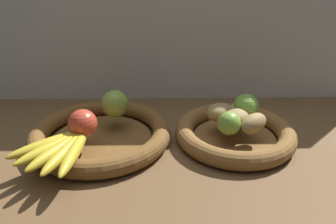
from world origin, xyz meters
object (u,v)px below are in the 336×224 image
object	(u,v)px
potato_oblong	(220,112)
chili_pepper	(241,125)
banana_bunch_front	(60,148)
lime_near	(229,123)
fruit_bowl_left	(101,135)
potato_large	(237,118)
apple_red_front	(83,123)
potato_back	(241,110)
fruit_bowl_right	(235,134)
lime_far	(246,107)
apple_green_back	(115,104)
potato_small	(254,123)

from	to	relation	value
potato_oblong	chili_pepper	size ratio (longest dim) A/B	0.67
banana_bunch_front	lime_near	world-z (taller)	lime_near
fruit_bowl_left	potato_large	world-z (taller)	potato_large
lime_near	chili_pepper	xyz separation A→B (cm)	(3.53, 2.43, -1.90)
apple_red_front	chili_pepper	xyz separation A→B (cm)	(38.59, 3.10, -2.48)
lime_near	potato_back	bearing A→B (deg)	61.02
fruit_bowl_right	banana_bunch_front	size ratio (longest dim) A/B	1.59
fruit_bowl_left	banana_bunch_front	distance (cm)	14.44
lime_far	banana_bunch_front	bearing A→B (deg)	-159.57
potato_back	chili_pepper	xyz separation A→B (cm)	(-1.41, -6.50, -1.22)
apple_green_back	potato_small	distance (cm)	36.36
fruit_bowl_left	potato_back	world-z (taller)	potato_back
banana_bunch_front	potato_oblong	world-z (taller)	potato_oblong
potato_oblong	chili_pepper	world-z (taller)	potato_oblong
apple_green_back	chili_pepper	distance (cm)	33.41
potato_small	potato_large	world-z (taller)	potato_small
apple_red_front	apple_green_back	world-z (taller)	apple_green_back
fruit_bowl_left	potato_oblong	world-z (taller)	potato_oblong
fruit_bowl_left	fruit_bowl_right	xyz separation A→B (cm)	(34.99, -0.00, 0.01)
chili_pepper	banana_bunch_front	bearing A→B (deg)	-160.87
potato_back	lime_near	bearing A→B (deg)	-118.98
banana_bunch_front	potato_large	distance (cm)	43.12
potato_oblong	banana_bunch_front	bearing A→B (deg)	-157.58
fruit_bowl_right	potato_oblong	xyz separation A→B (cm)	(-3.88, 3.02, 4.85)
fruit_bowl_left	potato_large	size ratio (longest dim) A/B	4.84
potato_oblong	fruit_bowl_left	bearing A→B (deg)	-174.45
potato_large	lime_near	bearing A→B (deg)	-123.69
potato_small	potato_large	xyz separation A→B (cm)	(-3.45, 3.45, -0.28)
potato_small	potato_large	size ratio (longest dim) A/B	1.10
fruit_bowl_left	apple_red_front	distance (cm)	8.18
potato_back	lime_near	distance (cm)	10.23
potato_large	potato_back	bearing A→B (deg)	65.56
fruit_bowl_right	apple_red_front	bearing A→B (deg)	-172.69
fruit_bowl_left	banana_bunch_front	size ratio (longest dim) A/B	1.86
potato_small	fruit_bowl_right	bearing A→B (deg)	135.00
fruit_bowl_left	chili_pepper	world-z (taller)	chili_pepper
fruit_bowl_left	chili_pepper	distance (cm)	35.94
apple_green_back	chili_pepper	world-z (taller)	apple_green_back
lime_far	fruit_bowl_right	bearing A→B (deg)	-127.87
fruit_bowl_right	lime_near	bearing A→B (deg)	-123.69
fruit_bowl_left	fruit_bowl_right	bearing A→B (deg)	-0.00
fruit_bowl_left	lime_near	world-z (taller)	lime_near
potato_back	potato_large	size ratio (longest dim) A/B	0.86
fruit_bowl_left	potato_large	xyz separation A→B (cm)	(34.99, 0.00, 4.64)
apple_green_back	potato_large	xyz separation A→B (cm)	(31.64, -5.98, -1.53)
potato_small	chili_pepper	bearing A→B (deg)	147.93
fruit_bowl_left	potato_small	bearing A→B (deg)	-5.13
fruit_bowl_left	potato_small	size ratio (longest dim) A/B	4.40
chili_pepper	potato_back	bearing A→B (deg)	82.62
potato_back	apple_green_back	bearing A→B (deg)	177.91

